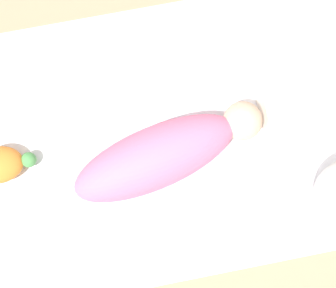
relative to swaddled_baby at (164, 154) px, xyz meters
The scene contains 5 objects.
ground_plane 0.28m from the swaddled_baby, 47.38° to the left, with size 12.00×12.00×0.00m, color #9E8466.
bed_mattress 0.19m from the swaddled_baby, 47.38° to the left, with size 1.32×0.77×0.20m.
swaddled_baby is the anchor object (origin of this frame).
pillow 0.46m from the swaddled_baby, 18.00° to the left, with size 0.32×0.33×0.08m.
turtle_plush 0.43m from the swaddled_baby, behind, with size 0.16×0.10×0.07m.
Camera 1 is at (-0.08, -0.26, 1.45)m, focal length 50.00 mm.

